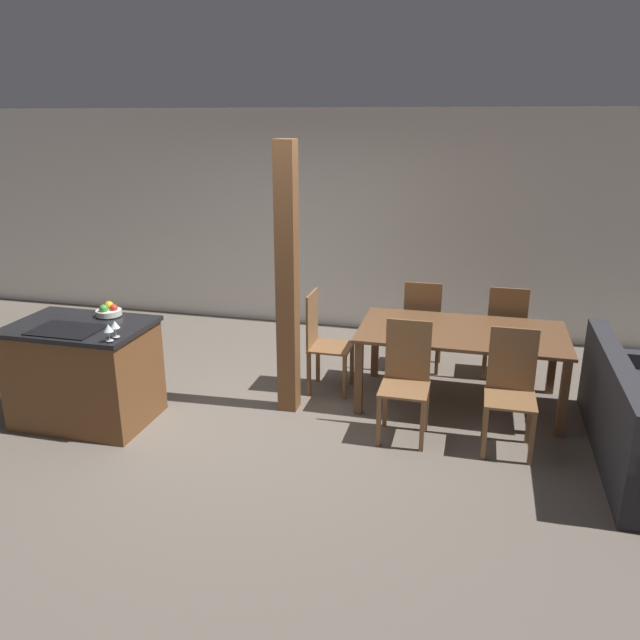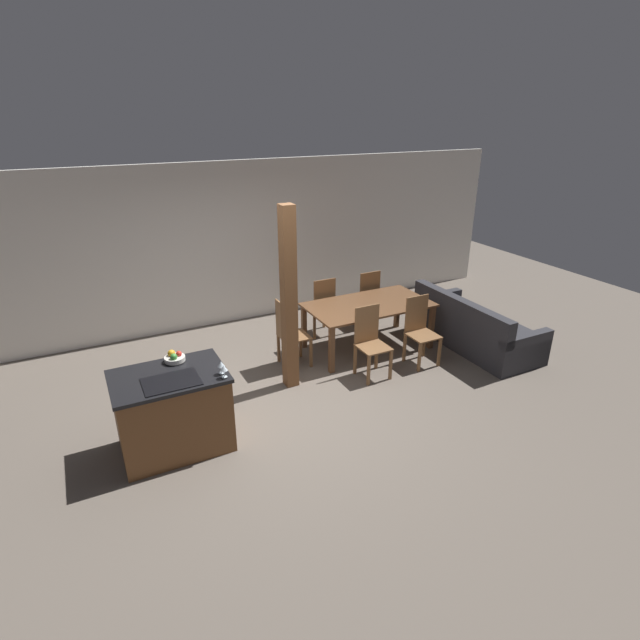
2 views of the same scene
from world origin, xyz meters
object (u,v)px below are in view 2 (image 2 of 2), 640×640
at_px(dining_table, 368,309).
at_px(wine_glass_middle, 221,364).
at_px(kitchen_island, 173,411).
at_px(dining_chair_far_left, 322,306).
at_px(timber_post, 289,301).
at_px(wine_glass_near, 224,368).
at_px(dining_chair_near_left, 370,341).
at_px(fruit_bowl, 174,357).
at_px(dining_chair_far_right, 366,298).
at_px(couch, 474,329).
at_px(dining_chair_near_right, 420,330).
at_px(dining_chair_head_end, 289,333).

bearing_deg(dining_table, wine_glass_middle, -152.52).
distance_m(kitchen_island, dining_chair_far_left, 3.36).
relative_size(wine_glass_middle, timber_post, 0.06).
distance_m(kitchen_island, timber_post, 1.95).
height_order(wine_glass_near, dining_chair_near_left, wine_glass_near).
height_order(dining_table, dining_chair_far_left, dining_chair_far_left).
height_order(fruit_bowl, dining_chair_far_right, fruit_bowl).
relative_size(dining_table, timber_post, 0.77).
relative_size(kitchen_island, timber_post, 0.48).
bearing_deg(dining_chair_far_left, fruit_bowl, 31.70).
xyz_separation_m(wine_glass_middle, dining_chair_near_left, (2.26, 0.66, -0.50)).
relative_size(fruit_bowl, couch, 0.11).
bearing_deg(dining_chair_near_right, wine_glass_middle, -168.02).
distance_m(wine_glass_near, wine_glass_middle, 0.09).
bearing_deg(dining_chair_head_end, dining_chair_far_right, -67.04).
relative_size(wine_glass_near, timber_post, 0.06).
bearing_deg(dining_chair_far_right, dining_table, 60.23).
height_order(wine_glass_middle, couch, wine_glass_middle).
bearing_deg(dining_chair_near_right, dining_table, 119.77).
bearing_deg(dining_chair_head_end, kitchen_island, 121.77).
relative_size(kitchen_island, dining_table, 0.63).
xyz_separation_m(dining_chair_head_end, timber_post, (-0.20, -0.49, 0.70)).
xyz_separation_m(kitchen_island, wine_glass_middle, (0.51, -0.23, 0.56)).
bearing_deg(dining_chair_far_left, dining_chair_far_right, -180.00).
relative_size(dining_table, dining_chair_far_left, 1.89).
xyz_separation_m(dining_chair_near_left, dining_chair_far_right, (0.84, 1.47, 0.00)).
distance_m(kitchen_island, wine_glass_middle, 0.79).
relative_size(wine_glass_middle, dining_table, 0.07).
bearing_deg(dining_chair_far_left, wine_glass_near, 44.53).
bearing_deg(dining_table, timber_post, -161.94).
xyz_separation_m(fruit_bowl, timber_post, (1.54, 0.40, 0.26)).
distance_m(dining_chair_near_right, couch, 1.13).
relative_size(fruit_bowl, timber_post, 0.09).
height_order(dining_chair_near_left, dining_chair_far_right, same).
relative_size(dining_chair_near_left, dining_chair_near_right, 1.00).
distance_m(wine_glass_middle, timber_post, 1.49).
distance_m(kitchen_island, dining_chair_near_right, 3.64).
bearing_deg(dining_chair_head_end, dining_chair_near_left, -129.43).
bearing_deg(dining_chair_near_left, kitchen_island, -171.30).
relative_size(wine_glass_near, dining_chair_far_right, 0.14).
height_order(kitchen_island, dining_chair_far_left, dining_chair_far_left).
bearing_deg(wine_glass_near, fruit_bowl, 122.55).
height_order(dining_chair_far_left, timber_post, timber_post).
relative_size(wine_glass_middle, dining_chair_head_end, 0.14).
relative_size(fruit_bowl, dining_chair_head_end, 0.23).
bearing_deg(dining_table, fruit_bowl, -163.72).
bearing_deg(kitchen_island, fruit_bowl, 64.05).
height_order(kitchen_island, couch, kitchen_island).
distance_m(fruit_bowl, couch, 4.64).
bearing_deg(wine_glass_near, dining_chair_near_right, 13.60).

